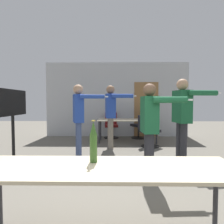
# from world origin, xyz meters

# --- Properties ---
(back_wall) EXTENTS (5.36, 0.12, 2.79)m
(back_wall) POSITION_xyz_m (0.03, 6.08, 1.38)
(back_wall) COLOR #B2B5B7
(back_wall) RESTS_ON ground_plane
(conference_table_near) EXTENTS (2.38, 0.69, 0.73)m
(conference_table_near) POSITION_xyz_m (-0.15, 0.25, 0.67)
(conference_table_near) COLOR #C6B793
(conference_table_near) RESTS_ON ground_plane
(conference_table_far) EXTENTS (1.92, 0.77, 0.73)m
(conference_table_far) POSITION_xyz_m (0.33, 5.02, 0.67)
(conference_table_far) COLOR #C6B793
(conference_table_far) RESTS_ON ground_plane
(tv_screen) EXTENTS (0.44, 1.12, 1.56)m
(tv_screen) POSITION_xyz_m (-2.13, 2.47, 0.97)
(tv_screen) COLOR black
(tv_screen) RESTS_ON ground_plane
(person_far_watching) EXTENTS (0.87, 0.67, 1.77)m
(person_far_watching) POSITION_xyz_m (-0.18, 4.13, 1.07)
(person_far_watching) COLOR slate
(person_far_watching) RESTS_ON ground_plane
(person_right_polo) EXTENTS (0.86, 0.54, 1.71)m
(person_right_polo) POSITION_xyz_m (-0.91, 3.15, 1.05)
(person_right_polo) COLOR #3D4C75
(person_right_polo) RESTS_ON ground_plane
(person_near_casual) EXTENTS (0.88, 0.65, 1.79)m
(person_near_casual) POSITION_xyz_m (1.36, 2.73, 1.08)
(person_near_casual) COLOR #28282D
(person_near_casual) RESTS_ON ground_plane
(person_center_tall) EXTENTS (0.77, 0.63, 1.62)m
(person_center_tall) POSITION_xyz_m (0.53, 1.90, 0.97)
(person_center_tall) COLOR #28282D
(person_center_tall) RESTS_ON ground_plane
(office_chair_far_left) EXTENTS (0.65, 0.60, 0.93)m
(office_chair_far_left) POSITION_xyz_m (0.85, 5.69, 0.44)
(office_chair_far_left) COLOR black
(office_chair_far_left) RESTS_ON ground_plane
(office_chair_near_pushed) EXTENTS (0.69, 0.68, 0.92)m
(office_chair_near_pushed) POSITION_xyz_m (0.90, 4.35, 0.43)
(office_chair_near_pushed) COLOR black
(office_chair_near_pushed) RESTS_ON ground_plane
(office_chair_side_rolled) EXTENTS (0.52, 0.57, 0.91)m
(office_chair_side_rolled) POSITION_xyz_m (-0.21, 5.75, 0.42)
(office_chair_side_rolled) COLOR black
(office_chair_side_rolled) RESTS_ON ground_plane
(beer_bottle) EXTENTS (0.07, 0.07, 0.40)m
(beer_bottle) POSITION_xyz_m (-0.27, 0.38, 0.92)
(beer_bottle) COLOR #2D511E
(beer_bottle) RESTS_ON conference_table_near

